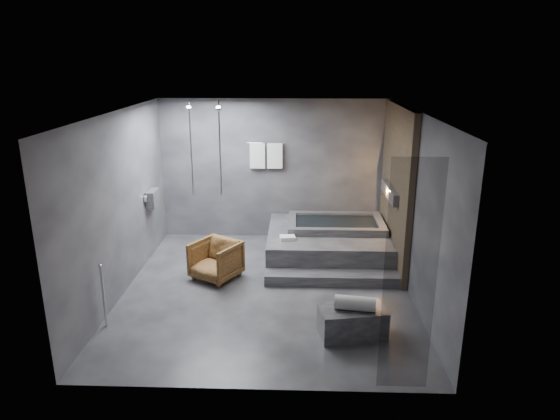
{
  "coord_description": "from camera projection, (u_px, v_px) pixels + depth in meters",
  "views": [
    {
      "loc": [
        0.47,
        -7.23,
        3.58
      ],
      "look_at": [
        0.2,
        0.3,
        1.24
      ],
      "focal_mm": 32.0,
      "sensor_mm": 36.0,
      "label": 1
    }
  ],
  "objects": [
    {
      "name": "tub_deck",
      "position": [
        328.0,
        243.0,
        9.26
      ],
      "size": [
        2.2,
        2.0,
        0.5
      ],
      "primitive_type": "cube",
      "color": "#2D2D2F",
      "rests_on": "ground"
    },
    {
      "name": "rolled_towel",
      "position": [
        355.0,
        303.0,
        6.52
      ],
      "size": [
        0.55,
        0.27,
        0.19
      ],
      "primitive_type": "cylinder",
      "rotation": [
        0.0,
        1.57,
        -0.14
      ],
      "color": "silver",
      "rests_on": "concrete_bench"
    },
    {
      "name": "deck_towel",
      "position": [
        288.0,
        238.0,
        8.71
      ],
      "size": [
        0.29,
        0.23,
        0.07
      ],
      "primitive_type": "cube",
      "rotation": [
        0.0,
        0.0,
        0.15
      ],
      "color": "white",
      "rests_on": "tub_deck"
    },
    {
      "name": "driftwood_chair",
      "position": [
        216.0,
        260.0,
        8.31
      ],
      "size": [
        0.96,
        0.96,
        0.65
      ],
      "primitive_type": "imported",
      "rotation": [
        0.0,
        0.0,
        -0.54
      ],
      "color": "#412710",
      "rests_on": "ground"
    },
    {
      "name": "concrete_bench",
      "position": [
        352.0,
        322.0,
        6.63
      ],
      "size": [
        0.94,
        0.62,
        0.39
      ],
      "primitive_type": "cube",
      "rotation": [
        0.0,
        0.0,
        0.18
      ],
      "color": "#2E2E31",
      "rests_on": "ground"
    },
    {
      "name": "tub_step",
      "position": [
        332.0,
        278.0,
        8.18
      ],
      "size": [
        2.2,
        0.36,
        0.18
      ],
      "primitive_type": "cube",
      "color": "#2D2D2F",
      "rests_on": "ground"
    },
    {
      "name": "room",
      "position": [
        293.0,
        181.0,
        7.69
      ],
      "size": [
        5.0,
        5.04,
        2.82
      ],
      "color": "#29292B",
      "rests_on": "ground"
    }
  ]
}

